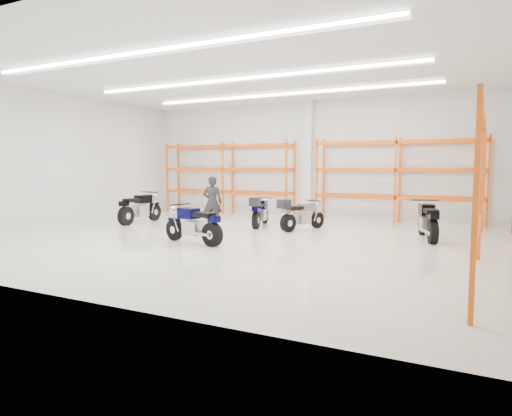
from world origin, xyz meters
The scene contains 12 objects.
ground centered at (0.00, 0.00, 0.00)m, with size 14.00×14.00×0.00m, color silver.
room_shell centered at (0.00, 0.03, 3.28)m, with size 14.02×12.02×4.51m.
motorcycle_main centered at (-0.51, -1.07, 0.47)m, with size 2.03×0.82×1.01m.
motorcycle_back_a centered at (-4.71, 1.56, 0.51)m, with size 0.73×2.22×1.09m.
motorcycle_back_b centered at (-0.50, 2.64, 0.49)m, with size 0.81×1.98×1.02m.
motorcycle_back_c centered at (1.00, 2.42, 0.48)m, with size 0.98×1.89×1.01m.
motorcycle_back_d centered at (4.78, 2.35, 0.50)m, with size 0.90×2.11×1.06m.
standing_man centered at (-1.68, 1.61, 0.85)m, with size 0.62×0.41×1.69m, color black.
structural_column centered at (0.00, 5.82, 2.25)m, with size 0.32×0.32×4.50m, color white.
pallet_racking_back_left centered at (-3.40, 5.48, 1.79)m, with size 5.67×0.87×3.00m.
pallet_racking_back_right centered at (3.40, 5.48, 1.79)m, with size 5.67×0.87×3.00m.
pallet_racking_side centered at (6.48, 0.00, 1.81)m, with size 0.87×9.07×3.00m.
Camera 1 is at (6.22, -10.74, 2.01)m, focal length 32.00 mm.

